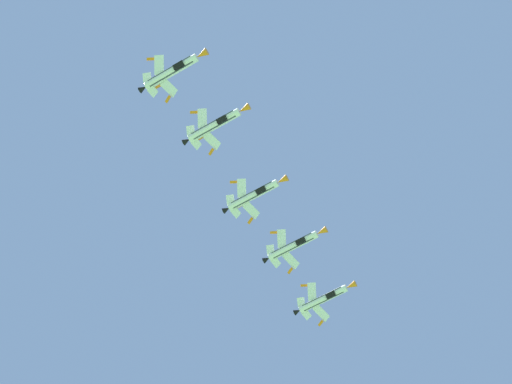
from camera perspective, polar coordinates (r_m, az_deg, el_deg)
fighter_jet_lead at (r=190.55m, az=4.74°, el=-7.34°), size 15.95×8.42×6.57m
fighter_jet_left_wing at (r=182.08m, az=2.66°, el=-3.70°), size 15.95×8.25×6.77m
fighter_jet_right_wing at (r=176.82m, az=-0.11°, el=-0.19°), size 15.95×8.42×6.57m
fighter_jet_left_outer at (r=170.15m, az=-2.81°, el=4.65°), size 15.95×8.56×6.39m
fighter_jet_right_outer at (r=165.81m, az=-5.79°, el=8.29°), size 15.95×8.50×6.46m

